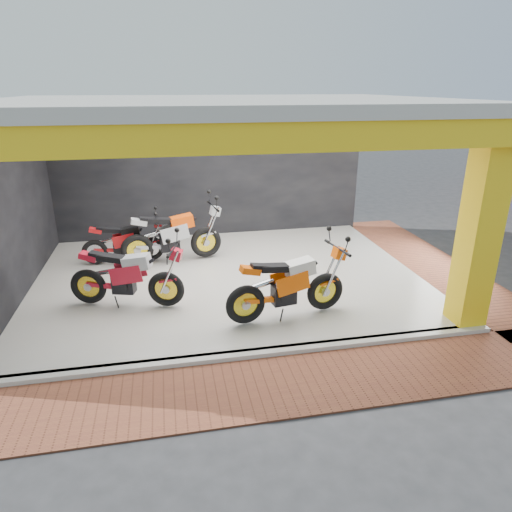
% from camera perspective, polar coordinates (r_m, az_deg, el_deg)
% --- Properties ---
extents(ground, '(80.00, 80.00, 0.00)m').
position_cam_1_polar(ground, '(8.07, -1.45, -8.59)').
color(ground, '#2D2D30').
rests_on(ground, ground).
extents(showroom_floor, '(8.00, 6.00, 0.10)m').
position_cam_1_polar(showroom_floor, '(9.82, -3.48, -2.73)').
color(showroom_floor, beige).
rests_on(showroom_floor, ground).
extents(showroom_ceiling, '(8.40, 6.40, 0.20)m').
position_cam_1_polar(showroom_ceiling, '(9.03, -3.98, 18.44)').
color(showroom_ceiling, beige).
rests_on(showroom_ceiling, corner_column).
extents(back_wall, '(8.20, 0.20, 3.50)m').
position_cam_1_polar(back_wall, '(12.30, -5.71, 10.28)').
color(back_wall, black).
rests_on(back_wall, ground).
extents(left_wall, '(0.20, 6.20, 3.50)m').
position_cam_1_polar(left_wall, '(9.66, -28.67, 4.99)').
color(left_wall, black).
rests_on(left_wall, ground).
extents(corner_column, '(0.50, 0.50, 3.50)m').
position_cam_1_polar(corner_column, '(8.21, 26.20, 3.03)').
color(corner_column, yellow).
rests_on(corner_column, ground).
extents(header_beam_front, '(8.40, 0.30, 0.40)m').
position_cam_1_polar(header_beam_front, '(6.09, -0.06, 14.63)').
color(header_beam_front, yellow).
rests_on(header_beam_front, corner_column).
extents(header_beam_right, '(0.30, 6.40, 0.40)m').
position_cam_1_polar(header_beam_right, '(10.36, 19.52, 15.98)').
color(header_beam_right, yellow).
rests_on(header_beam_right, corner_column).
extents(floor_kerb, '(8.00, 0.20, 0.10)m').
position_cam_1_polar(floor_kerb, '(7.18, -0.02, -12.13)').
color(floor_kerb, beige).
rests_on(floor_kerb, ground).
extents(paver_front, '(9.00, 1.40, 0.03)m').
position_cam_1_polar(paver_front, '(6.57, 1.37, -16.00)').
color(paver_front, brown).
rests_on(paver_front, ground).
extents(paver_right, '(1.40, 7.00, 0.03)m').
position_cam_1_polar(paver_right, '(11.45, 21.04, -0.84)').
color(paver_right, brown).
rests_on(paver_right, ground).
extents(moto_hero, '(2.43, 1.21, 1.42)m').
position_cam_1_polar(moto_hero, '(8.13, 8.74, -2.24)').
color(moto_hero, '#FF5F0A').
rests_on(moto_hero, showroom_floor).
extents(moto_row_a, '(2.38, 1.41, 1.37)m').
position_cam_1_polar(moto_row_a, '(8.33, -11.32, -2.03)').
color(moto_row_a, red).
rests_on(moto_row_a, showroom_floor).
extents(moto_row_b, '(1.92, 0.73, 1.17)m').
position_cam_1_polar(moto_row_b, '(10.68, -13.06, 2.36)').
color(moto_row_b, red).
rests_on(moto_row_b, showroom_floor).
extents(moto_row_c, '(2.54, 1.26, 1.48)m').
position_cam_1_polar(moto_row_c, '(10.61, -6.34, 3.54)').
color(moto_row_c, '#B2B6BB').
rests_on(moto_row_c, showroom_floor).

